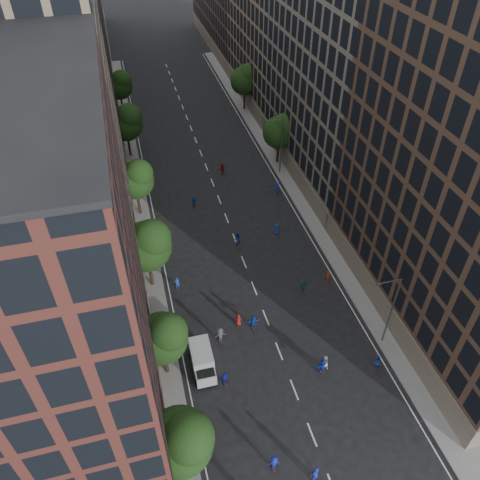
{
  "coord_description": "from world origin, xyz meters",
  "views": [
    {
      "loc": [
        -11.08,
        -12.94,
        39.1
      ],
      "look_at": [
        -0.0,
        28.87,
        2.0
      ],
      "focal_mm": 35.0,
      "sensor_mm": 36.0,
      "label": 1
    }
  ],
  "objects_px": {
    "streetlamp_near": "(390,308)",
    "skater_1": "(315,474)",
    "cargo_van": "(202,360)",
    "streetlamp_far": "(280,143)",
    "skater_2": "(377,362)"
  },
  "relations": [
    {
      "from": "streetlamp_near",
      "to": "skater_1",
      "type": "xyz_separation_m",
      "value": [
        -11.59,
        -11.0,
        -4.23
      ]
    },
    {
      "from": "streetlamp_near",
      "to": "skater_1",
      "type": "distance_m",
      "value": 16.53
    },
    {
      "from": "cargo_van",
      "to": "streetlamp_near",
      "type": "bearing_deg",
      "value": -4.17
    },
    {
      "from": "streetlamp_near",
      "to": "cargo_van",
      "type": "distance_m",
      "value": 18.64
    },
    {
      "from": "streetlamp_far",
      "to": "skater_1",
      "type": "distance_m",
      "value": 45.7
    },
    {
      "from": "skater_1",
      "to": "skater_2",
      "type": "height_order",
      "value": "skater_1"
    },
    {
      "from": "streetlamp_far",
      "to": "cargo_van",
      "type": "relative_size",
      "value": 2.01
    },
    {
      "from": "streetlamp_near",
      "to": "cargo_van",
      "type": "height_order",
      "value": "streetlamp_near"
    },
    {
      "from": "cargo_van",
      "to": "skater_1",
      "type": "xyz_separation_m",
      "value": [
        6.58,
        -12.51,
        -0.32
      ]
    },
    {
      "from": "cargo_van",
      "to": "skater_2",
      "type": "distance_m",
      "value": 16.83
    },
    {
      "from": "skater_1",
      "to": "skater_2",
      "type": "bearing_deg",
      "value": -159.27
    },
    {
      "from": "cargo_van",
      "to": "skater_2",
      "type": "height_order",
      "value": "cargo_van"
    },
    {
      "from": "skater_1",
      "to": "cargo_van",
      "type": "bearing_deg",
      "value": -82.21
    },
    {
      "from": "streetlamp_far",
      "to": "skater_1",
      "type": "bearing_deg",
      "value": -104.75
    },
    {
      "from": "streetlamp_far",
      "to": "skater_2",
      "type": "distance_m",
      "value": 35.96
    }
  ]
}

